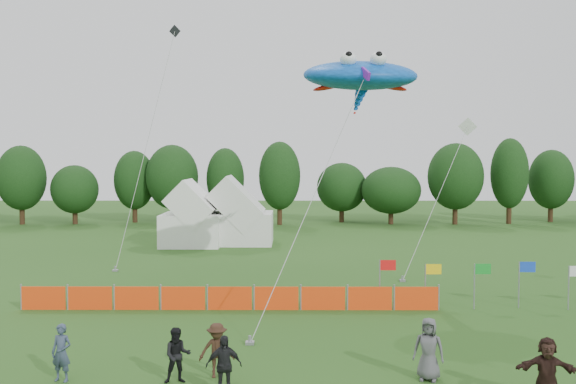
{
  "coord_description": "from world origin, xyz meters",
  "views": [
    {
      "loc": [
        0.11,
        -18.52,
        6.48
      ],
      "look_at": [
        0.0,
        6.0,
        5.2
      ],
      "focal_mm": 40.0,
      "sensor_mm": 36.0,
      "label": 1
    }
  ],
  "objects_px": {
    "spectator_f": "(547,370)",
    "spectator_a": "(61,353)",
    "tent_right": "(237,218)",
    "spectator_d": "(224,366)",
    "spectator_c": "(217,350)",
    "barrier_fence": "(230,298)",
    "tent_left": "(192,219)",
    "stingray_kite": "(360,77)",
    "spectator_b": "(177,355)",
    "spectator_e": "(429,349)"
  },
  "relations": [
    {
      "from": "spectator_f",
      "to": "spectator_a",
      "type": "bearing_deg",
      "value": -174.27
    },
    {
      "from": "stingray_kite",
      "to": "spectator_c",
      "type": "bearing_deg",
      "value": -114.78
    },
    {
      "from": "spectator_a",
      "to": "spectator_d",
      "type": "distance_m",
      "value": 4.98
    },
    {
      "from": "barrier_fence",
      "to": "stingray_kite",
      "type": "bearing_deg",
      "value": 29.9
    },
    {
      "from": "spectator_b",
      "to": "spectator_f",
      "type": "distance_m",
      "value": 10.17
    },
    {
      "from": "barrier_fence",
      "to": "spectator_b",
      "type": "distance_m",
      "value": 8.96
    },
    {
      "from": "spectator_b",
      "to": "spectator_d",
      "type": "xyz_separation_m",
      "value": [
        1.45,
        -1.03,
        0.04
      ]
    },
    {
      "from": "spectator_c",
      "to": "spectator_d",
      "type": "xyz_separation_m",
      "value": [
        0.36,
        -1.51,
        0.03
      ]
    },
    {
      "from": "spectator_c",
      "to": "spectator_e",
      "type": "relative_size",
      "value": 0.88
    },
    {
      "from": "spectator_d",
      "to": "spectator_f",
      "type": "bearing_deg",
      "value": -14.58
    },
    {
      "from": "spectator_c",
      "to": "spectator_e",
      "type": "bearing_deg",
      "value": -9.27
    },
    {
      "from": "spectator_b",
      "to": "spectator_f",
      "type": "xyz_separation_m",
      "value": [
        10.06,
        -1.51,
        0.08
      ]
    },
    {
      "from": "tent_right",
      "to": "spectator_c",
      "type": "distance_m",
      "value": 29.94
    },
    {
      "from": "tent_right",
      "to": "spectator_d",
      "type": "relative_size",
      "value": 3.29
    },
    {
      "from": "spectator_a",
      "to": "spectator_c",
      "type": "bearing_deg",
      "value": 17.31
    },
    {
      "from": "tent_right",
      "to": "spectator_f",
      "type": "height_order",
      "value": "tent_right"
    },
    {
      "from": "tent_left",
      "to": "spectator_b",
      "type": "relative_size",
      "value": 2.76
    },
    {
      "from": "spectator_d",
      "to": "spectator_e",
      "type": "relative_size",
      "value": 0.92
    },
    {
      "from": "spectator_d",
      "to": "spectator_f",
      "type": "xyz_separation_m",
      "value": [
        8.62,
        -0.48,
        0.04
      ]
    },
    {
      "from": "spectator_f",
      "to": "stingray_kite",
      "type": "bearing_deg",
      "value": 116.85
    },
    {
      "from": "tent_right",
      "to": "spectator_b",
      "type": "bearing_deg",
      "value": -88.41
    },
    {
      "from": "tent_right",
      "to": "spectator_a",
      "type": "height_order",
      "value": "tent_right"
    },
    {
      "from": "spectator_e",
      "to": "spectator_f",
      "type": "relative_size",
      "value": 1.04
    },
    {
      "from": "spectator_c",
      "to": "spectator_d",
      "type": "height_order",
      "value": "spectator_d"
    },
    {
      "from": "tent_left",
      "to": "barrier_fence",
      "type": "xyz_separation_m",
      "value": [
        4.74,
        -20.34,
        -1.48
      ]
    },
    {
      "from": "spectator_c",
      "to": "tent_left",
      "type": "bearing_deg",
      "value": 92.88
    },
    {
      "from": "tent_right",
      "to": "spectator_d",
      "type": "height_order",
      "value": "tent_right"
    },
    {
      "from": "spectator_e",
      "to": "stingray_kite",
      "type": "xyz_separation_m",
      "value": [
        -0.75,
        12.06,
        9.4
      ]
    },
    {
      "from": "tent_right",
      "to": "spectator_c",
      "type": "relative_size",
      "value": 3.41
    },
    {
      "from": "spectator_d",
      "to": "tent_left",
      "type": "bearing_deg",
      "value": 88.98
    },
    {
      "from": "tent_left",
      "to": "spectator_f",
      "type": "xyz_separation_m",
      "value": [
        14.15,
        -30.79,
        -1.09
      ]
    },
    {
      "from": "spectator_a",
      "to": "spectator_c",
      "type": "distance_m",
      "value": 4.5
    },
    {
      "from": "barrier_fence",
      "to": "spectator_b",
      "type": "xyz_separation_m",
      "value": [
        -0.65,
        -8.94,
        0.3
      ]
    },
    {
      "from": "tent_left",
      "to": "spectator_e",
      "type": "xyz_separation_m",
      "value": [
        11.39,
        -29.01,
        -1.06
      ]
    },
    {
      "from": "tent_right",
      "to": "spectator_d",
      "type": "distance_m",
      "value": 31.46
    },
    {
      "from": "barrier_fence",
      "to": "spectator_c",
      "type": "height_order",
      "value": "spectator_c"
    },
    {
      "from": "spectator_a",
      "to": "stingray_kite",
      "type": "relative_size",
      "value": 0.11
    },
    {
      "from": "spectator_d",
      "to": "spectator_a",
      "type": "bearing_deg",
      "value": 155.33
    },
    {
      "from": "spectator_a",
      "to": "stingray_kite",
      "type": "bearing_deg",
      "value": 63.55
    },
    {
      "from": "spectator_c",
      "to": "spectator_d",
      "type": "bearing_deg",
      "value": -83.78
    },
    {
      "from": "tent_right",
      "to": "spectator_d",
      "type": "xyz_separation_m",
      "value": [
        2.29,
        -31.36,
        -1.13
      ]
    },
    {
      "from": "tent_left",
      "to": "stingray_kite",
      "type": "height_order",
      "value": "stingray_kite"
    },
    {
      "from": "spectator_c",
      "to": "spectator_a",
      "type": "bearing_deg",
      "value": 177.29
    },
    {
      "from": "spectator_d",
      "to": "stingray_kite",
      "type": "height_order",
      "value": "stingray_kite"
    },
    {
      "from": "stingray_kite",
      "to": "barrier_fence",
      "type": "bearing_deg",
      "value": -150.1
    },
    {
      "from": "tent_right",
      "to": "spectator_f",
      "type": "relative_size",
      "value": 3.13
    },
    {
      "from": "stingray_kite",
      "to": "tent_right",
      "type": "bearing_deg",
      "value": 112.33
    },
    {
      "from": "tent_right",
      "to": "spectator_f",
      "type": "bearing_deg",
      "value": -71.1
    },
    {
      "from": "spectator_f",
      "to": "stingray_kite",
      "type": "relative_size",
      "value": 0.11
    },
    {
      "from": "barrier_fence",
      "to": "tent_left",
      "type": "bearing_deg",
      "value": 103.11
    }
  ]
}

